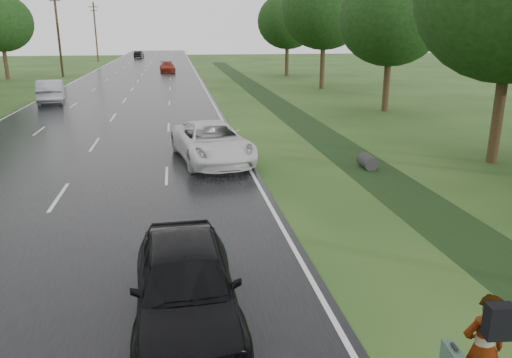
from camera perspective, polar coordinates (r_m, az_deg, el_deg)
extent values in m
cube|color=black|center=(53.90, -13.56, 10.52)|extent=(14.00, 180.00, 0.04)
cube|color=silver|center=(53.83, -6.26, 10.89)|extent=(0.12, 180.00, 0.01)
cube|color=silver|center=(54.81, -20.71, 10.04)|extent=(0.12, 180.00, 0.01)
cube|color=silver|center=(53.90, -13.56, 10.54)|extent=(0.12, 180.00, 0.01)
cube|color=black|center=(29.95, 5.60, 6.30)|extent=(2.20, 120.00, 0.01)
cylinder|color=#2D2D2D|center=(20.61, 12.61, 1.94)|extent=(0.56, 1.00, 0.56)
cylinder|color=#312714|center=(64.85, -21.66, 15.21)|extent=(0.26, 0.26, 10.00)
cube|color=#312714|center=(64.93, -22.02, 18.37)|extent=(1.20, 0.10, 0.10)
cylinder|color=#312714|center=(94.42, -17.85, 15.66)|extent=(0.26, 0.26, 10.00)
cube|color=#312714|center=(94.50, -18.09, 18.20)|extent=(1.60, 0.12, 0.12)
cube|color=#312714|center=(94.47, -18.05, 17.84)|extent=(1.20, 0.10, 0.10)
cylinder|color=#312714|center=(22.88, 25.88, 6.39)|extent=(0.44, 0.44, 3.84)
cylinder|color=#312714|center=(35.66, 14.67, 10.34)|extent=(0.44, 0.44, 3.52)
ellipsoid|color=black|center=(35.49, 15.21, 17.39)|extent=(7.00, 7.00, 6.30)
cylinder|color=#312714|center=(48.62, 7.59, 12.65)|extent=(0.44, 0.44, 4.16)
ellipsoid|color=black|center=(48.54, 7.83, 18.64)|extent=(8.00, 8.00, 7.20)
cylinder|color=#312714|center=(62.09, 3.55, 13.37)|extent=(0.44, 0.44, 3.68)
ellipsoid|color=black|center=(62.00, 3.63, 17.56)|extent=(7.20, 7.20, 6.48)
cylinder|color=#312714|center=(64.39, -26.68, 11.73)|extent=(0.44, 0.44, 3.52)
ellipsoid|color=black|center=(64.30, -27.20, 15.60)|extent=(7.00, 7.00, 6.30)
imported|color=#A5998C|center=(8.31, 24.52, -17.33)|extent=(0.70, 0.49, 1.80)
cube|color=black|center=(7.79, 25.99, -14.43)|extent=(0.38, 0.25, 0.50)
cube|color=black|center=(8.22, 21.72, -17.38)|extent=(0.06, 0.17, 0.04)
imported|color=silver|center=(21.04, -5.06, 4.24)|extent=(3.57, 6.14, 1.61)
imported|color=black|center=(9.48, -8.04, -11.75)|extent=(2.05, 4.82, 1.63)
imported|color=#9A9DA2|center=(41.62, -22.43, 9.27)|extent=(2.67, 5.42, 1.71)
imported|color=maroon|center=(68.16, -10.10, 12.48)|extent=(2.19, 4.70, 1.33)
imported|color=black|center=(104.91, -13.24, 13.68)|extent=(1.82, 4.21, 1.35)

